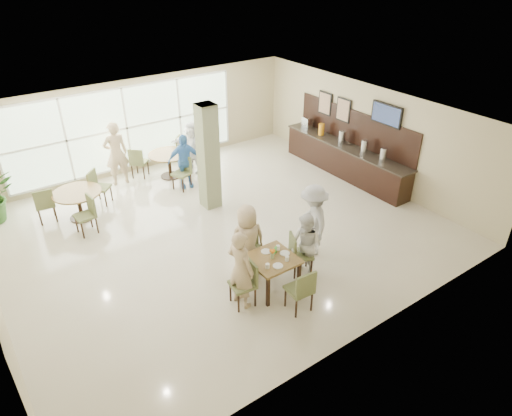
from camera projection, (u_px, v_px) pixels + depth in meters
ground at (222, 229)px, 11.32m from camera, size 10.00×10.00×0.00m
room_shell at (219, 166)px, 10.47m from camera, size 10.00×10.00×10.00m
window_bank at (127, 128)px, 13.52m from camera, size 7.00×0.04×7.00m
column at (208, 157)px, 11.67m from camera, size 0.45×0.45×2.80m
main_table at (272, 262)px, 9.06m from camera, size 0.91×0.91×0.75m
round_table_left at (78, 197)px, 11.49m from camera, size 1.21×1.21×0.75m
round_table_right at (169, 158)px, 13.59m from camera, size 1.20×1.20×0.75m
chairs_main_table at (274, 269)px, 9.15m from camera, size 2.11×1.99×0.95m
chairs_table_left at (77, 202)px, 11.53m from camera, size 2.02×1.80×0.95m
chairs_table_right at (169, 162)px, 13.67m from camera, size 2.15×2.06×0.95m
tabletop_clutter at (275, 255)px, 8.98m from camera, size 0.71×0.72×0.21m
buffet_counter at (345, 157)px, 13.75m from camera, size 0.64×4.70×1.95m
wall_tv at (386, 114)px, 12.28m from camera, size 0.06×1.00×0.58m
framed_art_a at (343, 110)px, 13.57m from camera, size 0.05×0.55×0.70m
framed_art_b at (325, 103)px, 14.14m from camera, size 0.05×0.55×0.70m
teen_left at (241, 269)px, 8.58m from camera, size 0.51×0.67×1.66m
teen_far at (247, 241)px, 9.44m from camera, size 0.86×0.57×1.62m
teen_right at (306, 247)px, 9.38m from camera, size 0.61×0.75×1.46m
teen_standing at (313, 220)px, 10.05m from camera, size 1.01×1.26×1.70m
adult_a at (184, 161)px, 12.93m from camera, size 1.04×0.76×1.59m
adult_b at (192, 147)px, 13.88m from camera, size 1.06×1.57×1.56m
adult_standing at (116, 154)px, 13.02m from camera, size 0.71×0.49×1.89m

